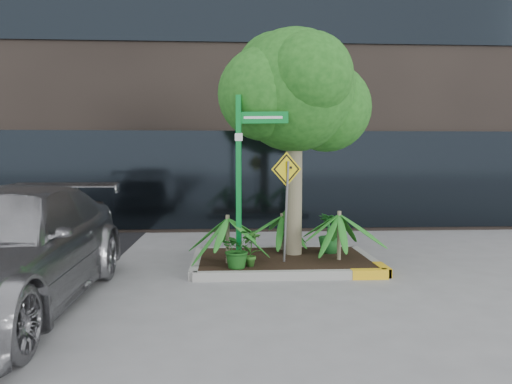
{
  "coord_description": "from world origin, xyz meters",
  "views": [
    {
      "loc": [
        -0.84,
        -8.77,
        2.0
      ],
      "look_at": [
        -0.32,
        0.2,
        1.37
      ],
      "focal_mm": 35.0,
      "sensor_mm": 36.0,
      "label": 1
    }
  ],
  "objects": [
    {
      "name": "cattle_sign",
      "position": [
        0.19,
        -0.14,
        1.46
      ],
      "size": [
        0.55,
        0.26,
        1.94
      ],
      "rotation": [
        0.0,
        0.0,
        0.42
      ],
      "color": "slate",
      "rests_on": "ground"
    },
    {
      "name": "palm_front",
      "position": [
        1.18,
        0.05,
        0.98
      ],
      "size": [
        1.0,
        1.0,
        1.11
      ],
      "color": "gray",
      "rests_on": "ground"
    },
    {
      "name": "palm_back",
      "position": [
        0.26,
        1.11,
        0.83
      ],
      "size": [
        0.82,
        0.82,
        0.91
      ],
      "color": "gray",
      "rests_on": "ground"
    },
    {
      "name": "shrub_a",
      "position": [
        -0.67,
        -0.53,
        0.48
      ],
      "size": [
        0.81,
        0.81,
        0.66
      ],
      "primitive_type": "imported",
      "rotation": [
        0.0,
        0.0,
        0.55
      ],
      "color": "#185017",
      "rests_on": "planter"
    },
    {
      "name": "shrub_c",
      "position": [
        -0.44,
        -0.42,
        0.46
      ],
      "size": [
        0.41,
        0.41,
        0.62
      ],
      "primitive_type": "imported",
      "rotation": [
        0.0,
        0.0,
        3.45
      ],
      "color": "#2C671F",
      "rests_on": "planter"
    },
    {
      "name": "shrub_b",
      "position": [
        1.15,
        0.72,
        0.53
      ],
      "size": [
        0.61,
        0.61,
        0.77
      ],
      "primitive_type": "imported",
      "rotation": [
        0.0,
        0.0,
        2.37
      ],
      "color": "#1F6826",
      "rests_on": "planter"
    },
    {
      "name": "street_sign_post",
      "position": [
        -0.57,
        -0.25,
        1.88
      ],
      "size": [
        0.9,
        0.97,
        3.05
      ],
      "rotation": [
        0.0,
        0.0,
        -0.15
      ],
      "color": "#0B832F",
      "rests_on": "ground"
    },
    {
      "name": "shrub_d",
      "position": [
        0.42,
        0.87,
        0.56
      ],
      "size": [
        0.54,
        0.54,
        0.83
      ],
      "primitive_type": "imported",
      "rotation": [
        0.0,
        0.0,
        4.92
      ],
      "color": "#23661D",
      "rests_on": "planter"
    },
    {
      "name": "ground",
      "position": [
        0.0,
        0.0,
        0.0
      ],
      "size": [
        80.0,
        80.0,
        0.0
      ],
      "primitive_type": "plane",
      "color": "gray",
      "rests_on": "ground"
    },
    {
      "name": "palm_left",
      "position": [
        -0.83,
        -0.11,
        0.94
      ],
      "size": [
        0.95,
        0.95,
        1.06
      ],
      "color": "gray",
      "rests_on": "ground"
    },
    {
      "name": "tree",
      "position": [
        0.43,
        0.64,
        3.25
      ],
      "size": [
        2.97,
        2.63,
        4.45
      ],
      "color": "gray",
      "rests_on": "ground"
    },
    {
      "name": "planter",
      "position": [
        0.23,
        0.27,
        0.1
      ],
      "size": [
        3.35,
        2.36,
        0.15
      ],
      "color": "#9E9E99",
      "rests_on": "ground"
    }
  ]
}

